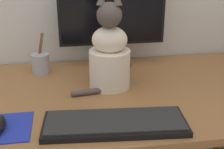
# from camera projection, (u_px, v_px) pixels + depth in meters

# --- Properties ---
(desk) EXTENTS (1.40, 0.72, 0.74)m
(desk) POSITION_uv_depth(u_px,v_px,m) (116.00, 113.00, 1.20)
(desk) COLOR brown
(desk) RESTS_ON ground_plane
(monitor) EXTENTS (0.46, 0.17, 0.40)m
(monitor) POSITION_uv_depth(u_px,v_px,m) (112.00, 17.00, 1.33)
(monitor) COLOR black
(monitor) RESTS_ON desk
(keyboard) EXTENTS (0.44, 0.19, 0.02)m
(keyboard) POSITION_uv_depth(u_px,v_px,m) (115.00, 123.00, 0.93)
(keyboard) COLOR black
(keyboard) RESTS_ON desk
(cat) EXTENTS (0.24, 0.18, 0.35)m
(cat) POSITION_uv_depth(u_px,v_px,m) (109.00, 55.00, 1.15)
(cat) COLOR beige
(cat) RESTS_ON desk
(pen_cup) EXTENTS (0.08, 0.08, 0.17)m
(pen_cup) POSITION_uv_depth(u_px,v_px,m) (41.00, 63.00, 1.32)
(pen_cup) COLOR #99999E
(pen_cup) RESTS_ON desk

